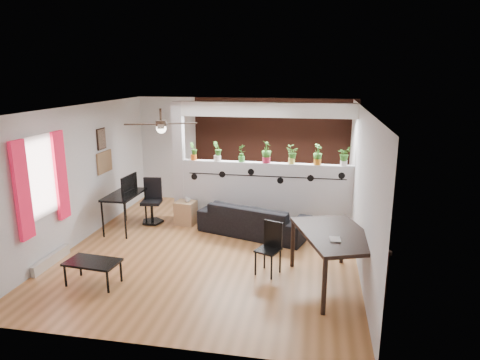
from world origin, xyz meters
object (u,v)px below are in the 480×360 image
object	(u,v)px
potted_plant_0	(193,151)
potted_plant_4	(292,154)
potted_plant_5	(318,154)
dining_table	(336,239)
potted_plant_3	(266,151)
cube_shelf	(186,213)
office_chair	(152,204)
potted_plant_6	(344,155)
sofa	(254,219)
folding_chair	(271,243)
coffee_table	(93,264)
potted_plant_2	(242,152)
ceiling_fan	(161,125)
computer_desk	(124,197)
potted_plant_1	(217,151)
cup	(188,200)

from	to	relation	value
potted_plant_0	potted_plant_4	xyz separation A→B (m)	(2.11, 0.00, -0.00)
potted_plant_5	dining_table	world-z (taller)	potted_plant_5
potted_plant_0	potted_plant_3	distance (m)	1.58
cube_shelf	potted_plant_4	bearing A→B (deg)	15.78
potted_plant_3	office_chair	xyz separation A→B (m)	(-2.43, -0.37, -1.17)
potted_plant_6	potted_plant_4	bearing A→B (deg)	180.00
cube_shelf	potted_plant_3	bearing A→B (deg)	18.44
potted_plant_4	cube_shelf	distance (m)	2.59
potted_plant_6	sofa	size ratio (longest dim) A/B	0.19
potted_plant_6	folding_chair	size ratio (longest dim) A/B	0.46
cube_shelf	coffee_table	distance (m)	2.91
cube_shelf	potted_plant_0	bearing A→B (deg)	79.35
potted_plant_3	potted_plant_0	bearing A→B (deg)	180.00
potted_plant_0	potted_plant_6	bearing A→B (deg)	-0.00
potted_plant_6	sofa	world-z (taller)	potted_plant_6
potted_plant_3	potted_plant_5	size ratio (longest dim) A/B	1.09
sofa	dining_table	bearing A→B (deg)	145.58
potted_plant_5	coffee_table	world-z (taller)	potted_plant_5
potted_plant_2	ceiling_fan	bearing A→B (deg)	-120.81
potted_plant_0	dining_table	world-z (taller)	potted_plant_0
potted_plant_3	sofa	xyz separation A→B (m)	(-0.16, -0.63, -1.29)
potted_plant_2	office_chair	world-z (taller)	potted_plant_2
potted_plant_4	potted_plant_3	bearing A→B (deg)	-180.00
potted_plant_2	folding_chair	bearing A→B (deg)	-68.75
cube_shelf	coffee_table	bearing A→B (deg)	-94.68
potted_plant_5	computer_desk	xyz separation A→B (m)	(-3.88, -0.87, -0.88)
potted_plant_3	potted_plant_5	distance (m)	1.05
coffee_table	sofa	bearing A→B (deg)	50.32
potted_plant_4	computer_desk	bearing A→B (deg)	-165.39
potted_plant_3	cube_shelf	distance (m)	2.18
ceiling_fan	coffee_table	bearing A→B (deg)	-116.06
ceiling_fan	potted_plant_1	xyz separation A→B (m)	(0.55, 1.80, -0.74)
potted_plant_5	sofa	world-z (taller)	potted_plant_5
potted_plant_4	computer_desk	world-z (taller)	potted_plant_4
cup	potted_plant_5	bearing A→B (deg)	7.20
potted_plant_3	potted_plant_6	xyz separation A→B (m)	(1.58, 0.00, -0.03)
potted_plant_3	potted_plant_4	bearing A→B (deg)	0.00
potted_plant_3	cup	bearing A→B (deg)	-168.28
sofa	computer_desk	bearing A→B (deg)	22.28
cup	coffee_table	size ratio (longest dim) A/B	0.15
folding_chair	computer_desk	bearing A→B (deg)	156.04
potted_plant_1	potted_plant_4	xyz separation A→B (m)	(1.58, 0.00, -0.02)
ceiling_fan	sofa	size ratio (longest dim) A/B	0.57
potted_plant_0	potted_plant_2	bearing A→B (deg)	0.00
folding_chair	cup	bearing A→B (deg)	135.74
potted_plant_2	coffee_table	world-z (taller)	potted_plant_2
ceiling_fan	potted_plant_3	distance (m)	2.51
dining_table	coffee_table	size ratio (longest dim) A/B	2.13
potted_plant_1	cube_shelf	distance (m)	1.51
potted_plant_4	dining_table	size ratio (longest dim) A/B	0.21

